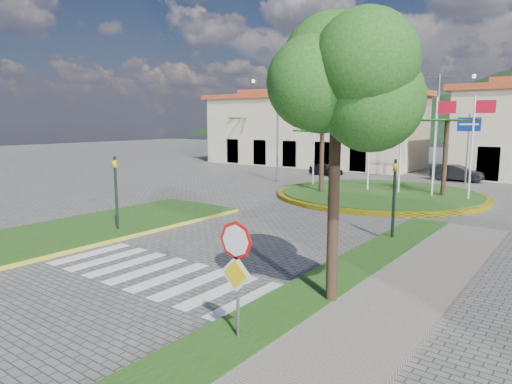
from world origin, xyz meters
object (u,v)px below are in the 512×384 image
Objects in this scene: car_dark_a at (326,169)px; car_dark_b at (457,173)px; stop_sign at (237,262)px; deciduous_tree at (336,97)px; white_van at (363,165)px; roundabout_island at (379,194)px.

car_dark_b is at bearing -64.49° from car_dark_a.
stop_sign is 0.39× the size of deciduous_tree.
white_van is at bearing 109.42° from stop_sign.
stop_sign is 4.59m from deciduous_tree.
car_dark_b is (-2.90, 30.72, -1.17)m from stop_sign.
stop_sign is 0.86× the size of car_dark_a.
stop_sign is at bearing -101.18° from deciduous_tree.
car_dark_a is at bearing 135.02° from roundabout_island.
car_dark_a is (-13.50, 25.00, -4.65)m from deciduous_tree.
deciduous_tree is at bearing 78.82° from stop_sign.
roundabout_island reaches higher than white_van.
deciduous_tree is 28.79m from car_dark_a.
roundabout_island is 1.87× the size of deciduous_tree.
car_dark_b is at bearing 79.42° from roundabout_island.
stop_sign is at bearing -170.55° from white_van.
deciduous_tree reaches higher than roundabout_island.
car_dark_a is at bearing 118.37° from deciduous_tree.
stop_sign is 0.70× the size of car_dark_b.
roundabout_island is 20.69m from stop_sign.
roundabout_island reaches higher than car_dark_a.
deciduous_tree reaches higher than white_van.
white_van is (-12.22, 29.94, -4.55)m from deciduous_tree.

